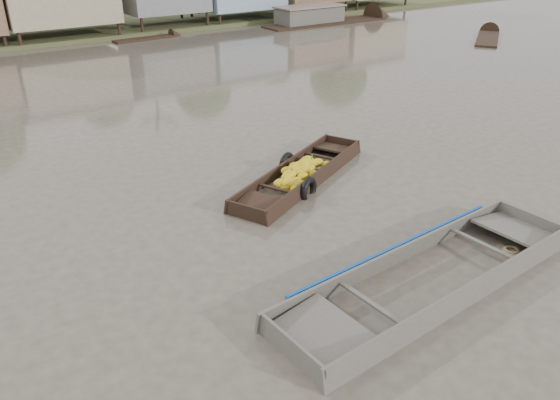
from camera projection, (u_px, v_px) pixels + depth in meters
ground at (320, 250)px, 12.00m from camera, size 120.00×120.00×0.00m
banana_boat at (299, 175)px, 15.24m from camera, size 5.64×3.54×0.80m
viewer_boat at (430, 280)px, 10.89m from camera, size 7.33×2.20×0.58m
distant_boats at (268, 28)px, 37.06m from camera, size 46.71×15.94×1.38m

